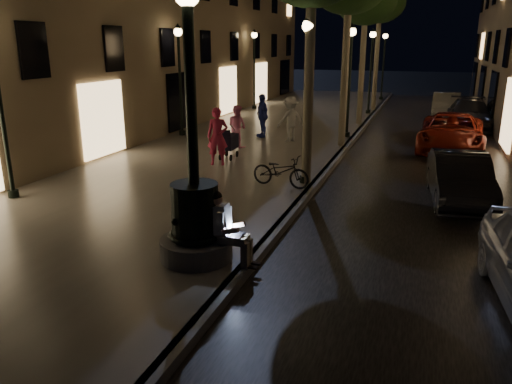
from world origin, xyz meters
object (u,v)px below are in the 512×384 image
at_px(lamp_curb_b, 350,66).
at_px(pedestrian_blue, 262,116).
at_px(stroller, 228,142).
at_px(pedestrian_white, 290,119).
at_px(bicycle, 281,171).
at_px(lamp_curb_d, 384,57).
at_px(tree_third, 366,1).
at_px(fountain_lamppost, 195,209).
at_px(lamp_left_b, 179,66).
at_px(pedestrian_red, 218,137).
at_px(car_rear, 469,114).
at_px(car_third, 451,133).
at_px(car_fifth, 446,105).
at_px(lamp_left_c, 254,59).
at_px(car_second, 460,179).
at_px(lamp_curb_c, 371,60).
at_px(lamp_curb_a, 307,79).
at_px(tree_far, 380,3).
at_px(seated_man_laptop, 225,226).
at_px(pedestrian_pink, 237,126).

xyz_separation_m(lamp_curb_b, pedestrian_blue, (-3.55, -1.25, -2.09)).
bearing_deg(stroller, pedestrian_white, 70.69).
relative_size(pedestrian_white, bicycle, 1.06).
bearing_deg(lamp_curb_d, tree_third, -90.00).
relative_size(fountain_lamppost, lamp_left_b, 1.08).
distance_m(pedestrian_red, pedestrian_white, 5.08).
bearing_deg(tree_third, car_rear, 14.81).
height_order(car_third, car_fifth, car_third).
relative_size(lamp_left_b, lamp_left_c, 1.00).
xyz_separation_m(car_second, pedestrian_blue, (-7.85, 6.67, 0.47)).
bearing_deg(lamp_curb_c, fountain_lamppost, -91.82).
height_order(tree_third, lamp_curb_a, tree_third).
distance_m(tree_far, bicycle, 19.53).
xyz_separation_m(car_fifth, bicycle, (-4.85, -17.92, -0.04)).
bearing_deg(seated_man_laptop, lamp_curb_a, 89.18).
bearing_deg(lamp_curb_b, tree_far, 89.54).
relative_size(lamp_curb_b, lamp_left_c, 1.00).
xyz_separation_m(tree_far, car_third, (4.22, -10.68, -5.69)).
height_order(tree_third, car_fifth, tree_third).
height_order(car_second, bicycle, car_second).
relative_size(seated_man_laptop, stroller, 1.15).
bearing_deg(lamp_left_c, pedestrian_blue, -69.00).
xyz_separation_m(tree_far, car_fifth, (4.22, -0.73, -5.73)).
height_order(car_fifth, pedestrian_white, pedestrian_white).
bearing_deg(pedestrian_red, car_fifth, 47.27).
xyz_separation_m(pedestrian_pink, pedestrian_blue, (0.22, 2.51, 0.11)).
distance_m(lamp_curb_d, car_rear, 12.12).
relative_size(pedestrian_red, pedestrian_pink, 1.16).
bearing_deg(pedestrian_pink, stroller, 124.86).
bearing_deg(pedestrian_pink, tree_third, -93.14).
xyz_separation_m(lamp_curb_c, lamp_left_c, (-7.10, 0.00, 0.00)).
height_order(lamp_curb_d, lamp_left_c, same).
bearing_deg(tree_third, fountain_lamppost, -92.23).
height_order(stroller, car_fifth, stroller).
height_order(lamp_left_b, car_third, lamp_left_b).
bearing_deg(pedestrian_white, tree_third, -150.79).
distance_m(lamp_curb_a, stroller, 4.69).
relative_size(lamp_left_c, pedestrian_blue, 2.55).
xyz_separation_m(tree_far, lamp_curb_a, (-0.08, -18.00, -3.20)).
relative_size(lamp_left_b, pedestrian_pink, 2.87).
height_order(lamp_curb_b, lamp_left_c, same).
bearing_deg(car_second, car_fifth, 85.12).
bearing_deg(pedestrian_blue, pedestrian_red, -37.24).
relative_size(pedestrian_pink, pedestrian_blue, 0.89).
relative_size(lamp_left_c, car_second, 1.18).
bearing_deg(car_rear, car_fifth, 105.27).
distance_m(lamp_left_c, pedestrian_white, 11.20).
height_order(tree_third, lamp_left_b, tree_third).
bearing_deg(pedestrian_white, fountain_lamppost, 55.82).
distance_m(lamp_left_c, car_second, 19.75).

